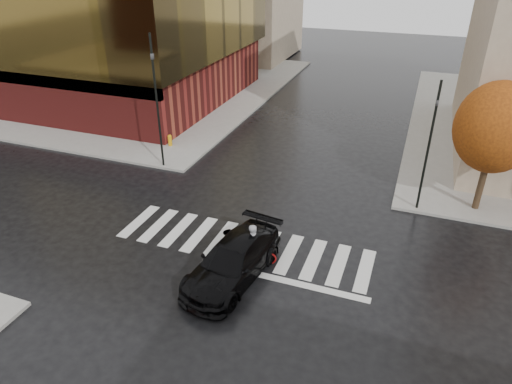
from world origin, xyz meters
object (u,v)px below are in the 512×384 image
at_px(cyclist, 255,251).
at_px(traffic_light_nw, 156,93).
at_px(sedan, 233,261).
at_px(fire_hydrant, 170,140).
at_px(traffic_light_ne, 430,141).

distance_m(cyclist, traffic_light_nw, 11.75).
relative_size(sedan, fire_hydrant, 7.03).
relative_size(sedan, traffic_light_nw, 0.71).
height_order(cyclist, fire_hydrant, cyclist).
bearing_deg(sedan, cyclist, 71.20).
relative_size(sedan, cyclist, 2.81).
xyz_separation_m(traffic_light_nw, fire_hydrant, (-1.14, 2.81, -4.01)).
height_order(cyclist, traffic_light_nw, traffic_light_nw).
distance_m(cyclist, traffic_light_ne, 9.90).
distance_m(traffic_light_nw, fire_hydrant, 5.02).
relative_size(sedan, traffic_light_ne, 0.83).
bearing_deg(cyclist, traffic_light_ne, -62.45).
xyz_separation_m(traffic_light_nw, traffic_light_ne, (14.73, 0.09, -0.78)).
bearing_deg(cyclist, fire_hydrant, 23.22).
relative_size(cyclist, traffic_light_ne, 0.30).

